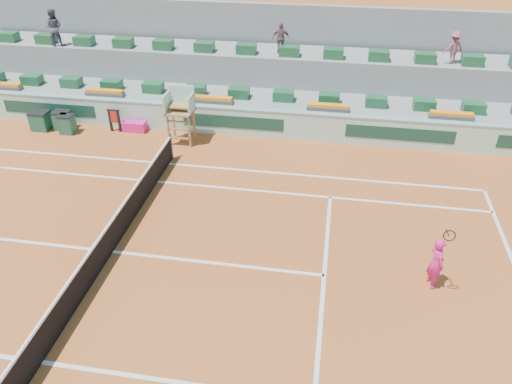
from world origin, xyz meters
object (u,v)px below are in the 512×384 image
player_bag (134,126)px  drink_cooler_a (67,124)px  tennis_player (436,262)px  umpire_chair (180,107)px

player_bag → drink_cooler_a: (-2.82, -0.66, 0.20)m
player_bag → tennis_player: 14.20m
player_bag → tennis_player: size_ratio=0.45×
umpire_chair → tennis_player: 11.93m
umpire_chair → drink_cooler_a: umpire_chair is taller
drink_cooler_a → tennis_player: tennis_player is taller
player_bag → drink_cooler_a: 2.90m
drink_cooler_a → tennis_player: (14.58, -7.29, 0.39)m
player_bag → umpire_chair: size_ratio=0.42×
player_bag → drink_cooler_a: drink_cooler_a is taller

